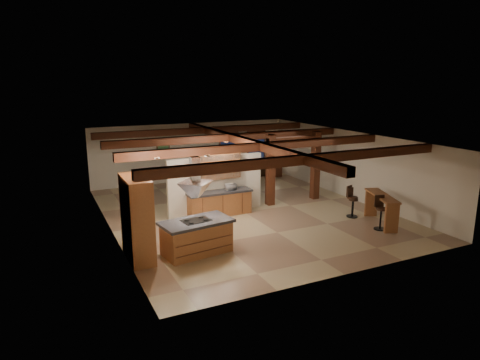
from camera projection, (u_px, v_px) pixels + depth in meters
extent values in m
plane|color=tan|center=(245.00, 212.00, 16.55)|extent=(12.00, 12.00, 0.00)
plane|color=beige|center=(192.00, 152.00, 21.48)|extent=(10.00, 0.00, 10.00)
plane|color=beige|center=(348.00, 222.00, 10.95)|extent=(10.00, 0.00, 10.00)
plane|color=beige|center=(109.00, 190.00, 14.12)|extent=(0.00, 12.00, 12.00)
plane|color=beige|center=(349.00, 165.00, 18.32)|extent=(0.00, 12.00, 12.00)
plane|color=#392512|center=(245.00, 138.00, 15.88)|extent=(12.00, 12.00, 0.00)
cube|color=#422710|center=(306.00, 159.00, 12.41)|extent=(10.00, 0.25, 0.28)
cube|color=#422710|center=(262.00, 146.00, 14.77)|extent=(10.00, 0.25, 0.28)
cube|color=#422710|center=(231.00, 137.00, 17.06)|extent=(10.00, 0.25, 0.28)
cube|color=#422710|center=(206.00, 130.00, 19.43)|extent=(10.00, 0.25, 0.28)
cube|color=#422710|center=(245.00, 142.00, 15.92)|extent=(0.28, 12.00, 0.28)
cube|color=#422710|center=(270.00, 170.00, 17.25)|extent=(0.30, 0.30, 2.90)
cube|color=#422710|center=(315.00, 165.00, 18.17)|extent=(0.30, 0.30, 2.90)
cube|color=#422710|center=(294.00, 140.00, 17.44)|extent=(2.50, 0.28, 0.28)
cube|color=beige|center=(216.00, 185.00, 16.32)|extent=(3.80, 0.18, 2.20)
cube|color=#9A5B31|center=(137.00, 219.00, 12.03)|extent=(0.64, 1.60, 2.40)
cube|color=silver|center=(148.00, 219.00, 12.17)|extent=(0.06, 0.62, 0.95)
cube|color=black|center=(149.00, 212.00, 12.14)|extent=(0.01, 0.50, 0.28)
cube|color=#9A5B31|center=(220.00, 204.00, 16.13)|extent=(2.40, 0.60, 0.86)
cube|color=black|center=(220.00, 192.00, 16.02)|extent=(2.50, 0.66, 0.08)
cube|color=#9A5B31|center=(217.00, 166.00, 15.99)|extent=(1.80, 0.34, 0.95)
cube|color=silver|center=(219.00, 167.00, 15.83)|extent=(1.74, 0.02, 0.90)
pyramid|color=silver|center=(196.00, 197.00, 12.29)|extent=(1.10, 1.10, 0.45)
cube|color=silver|center=(195.00, 170.00, 12.10)|extent=(0.26, 0.22, 0.73)
cube|color=#422710|center=(229.00, 148.00, 22.26)|extent=(1.10, 0.05, 1.70)
cube|color=black|center=(229.00, 149.00, 22.23)|extent=(0.95, 0.02, 1.55)
cube|color=#422710|center=(256.00, 146.00, 22.93)|extent=(1.10, 0.05, 1.70)
cube|color=black|center=(256.00, 147.00, 22.91)|extent=(0.95, 0.02, 1.55)
cube|color=#422710|center=(163.00, 149.00, 20.74)|extent=(0.65, 0.04, 0.85)
cube|color=#285E35|center=(163.00, 149.00, 20.72)|extent=(0.55, 0.01, 0.75)
cylinder|color=silver|center=(207.00, 156.00, 12.34)|extent=(0.16, 0.16, 0.03)
cylinder|color=silver|center=(226.00, 142.00, 15.03)|extent=(0.16, 0.16, 0.03)
cylinder|color=silver|center=(157.00, 158.00, 12.02)|extent=(0.16, 0.16, 0.03)
cube|color=#9A5B31|center=(197.00, 238.00, 12.58)|extent=(2.06, 1.24, 0.93)
cube|color=black|center=(196.00, 222.00, 12.46)|extent=(2.20, 1.39, 0.09)
cube|color=black|center=(196.00, 220.00, 12.45)|extent=(0.88, 0.65, 0.02)
imported|color=#3D170F|center=(230.00, 188.00, 19.04)|extent=(1.93, 1.44, 0.61)
imported|color=black|center=(248.00, 171.00, 22.49)|extent=(2.25, 1.16, 0.63)
imported|color=silver|center=(231.00, 187.00, 16.18)|extent=(0.42, 0.29, 0.22)
cube|color=#9A5B31|center=(382.00, 196.00, 15.00)|extent=(1.21, 2.08, 0.06)
cube|color=#9A5B31|center=(392.00, 218.00, 14.23)|extent=(0.46, 0.26, 1.02)
cube|color=#9A5B31|center=(371.00, 203.00, 16.01)|extent=(0.46, 0.26, 1.02)
cube|color=#422710|center=(277.00, 171.00, 22.64)|extent=(0.51, 0.51, 0.56)
cylinder|color=black|center=(277.00, 164.00, 22.55)|extent=(0.06, 0.06, 0.17)
cone|color=#E5B989|center=(277.00, 161.00, 22.51)|extent=(0.30, 0.30, 0.19)
cylinder|color=black|center=(381.00, 209.00, 14.50)|extent=(0.37, 0.37, 0.07)
cube|color=black|center=(379.00, 201.00, 14.61)|extent=(0.35, 0.12, 0.41)
cylinder|color=black|center=(381.00, 219.00, 14.58)|extent=(0.06, 0.06, 0.72)
cylinder|color=black|center=(380.00, 229.00, 14.66)|extent=(0.41, 0.41, 0.03)
cylinder|color=black|center=(353.00, 198.00, 15.85)|extent=(0.37, 0.37, 0.07)
cube|color=black|center=(349.00, 191.00, 15.91)|extent=(0.34, 0.17, 0.41)
cylinder|color=black|center=(352.00, 207.00, 15.94)|extent=(0.06, 0.06, 0.71)
cylinder|color=black|center=(352.00, 216.00, 16.02)|extent=(0.41, 0.41, 0.03)
cylinder|color=black|center=(353.00, 199.00, 15.82)|extent=(0.34, 0.34, 0.07)
cube|color=black|center=(350.00, 193.00, 15.89)|extent=(0.32, 0.11, 0.38)
cylinder|color=black|center=(353.00, 208.00, 15.90)|extent=(0.06, 0.06, 0.67)
cylinder|color=black|center=(352.00, 217.00, 15.97)|extent=(0.38, 0.38, 0.03)
cube|color=#422710|center=(216.00, 189.00, 18.18)|extent=(0.53, 0.53, 0.06)
cube|color=#422710|center=(215.00, 179.00, 18.30)|extent=(0.43, 0.16, 0.78)
cylinder|color=#422710|center=(212.00, 196.00, 18.04)|extent=(0.05, 0.05, 0.43)
cylinder|color=#422710|center=(220.00, 196.00, 18.10)|extent=(0.05, 0.05, 0.43)
cylinder|color=#422710|center=(211.00, 194.00, 18.37)|extent=(0.05, 0.05, 0.43)
cylinder|color=#422710|center=(219.00, 193.00, 18.44)|extent=(0.05, 0.05, 0.43)
cube|color=#422710|center=(211.00, 181.00, 19.57)|extent=(0.53, 0.53, 0.06)
cube|color=#422710|center=(212.00, 174.00, 19.27)|extent=(0.43, 0.16, 0.78)
cylinder|color=#422710|center=(215.00, 185.00, 19.82)|extent=(0.05, 0.05, 0.43)
cylinder|color=#422710|center=(207.00, 186.00, 19.76)|extent=(0.05, 0.05, 0.43)
cylinder|color=#422710|center=(216.00, 187.00, 19.49)|extent=(0.05, 0.05, 0.43)
cylinder|color=#422710|center=(208.00, 188.00, 19.42)|extent=(0.05, 0.05, 0.43)
cube|color=#422710|center=(232.00, 188.00, 18.31)|extent=(0.53, 0.53, 0.06)
cube|color=#422710|center=(232.00, 178.00, 18.43)|extent=(0.43, 0.16, 0.78)
cylinder|color=#422710|center=(229.00, 195.00, 18.17)|extent=(0.05, 0.05, 0.43)
cylinder|color=#422710|center=(237.00, 195.00, 18.24)|extent=(0.05, 0.05, 0.43)
cylinder|color=#422710|center=(228.00, 193.00, 18.51)|extent=(0.05, 0.05, 0.43)
cylinder|color=#422710|center=(236.00, 193.00, 18.57)|extent=(0.05, 0.05, 0.43)
cube|color=#422710|center=(227.00, 181.00, 19.70)|extent=(0.53, 0.53, 0.06)
cube|color=#422710|center=(228.00, 173.00, 19.40)|extent=(0.43, 0.16, 0.78)
cylinder|color=#422710|center=(230.00, 185.00, 19.96)|extent=(0.05, 0.05, 0.43)
cylinder|color=#422710|center=(223.00, 185.00, 19.89)|extent=(0.05, 0.05, 0.43)
cylinder|color=#422710|center=(231.00, 187.00, 19.62)|extent=(0.05, 0.05, 0.43)
cylinder|color=#422710|center=(224.00, 187.00, 19.56)|extent=(0.05, 0.05, 0.43)
cube|color=#422710|center=(249.00, 187.00, 18.45)|extent=(0.53, 0.53, 0.06)
cube|color=#422710|center=(248.00, 178.00, 18.57)|extent=(0.43, 0.16, 0.78)
cylinder|color=#422710|center=(246.00, 194.00, 18.30)|extent=(0.05, 0.05, 0.43)
cylinder|color=#422710|center=(254.00, 194.00, 18.37)|extent=(0.05, 0.05, 0.43)
cylinder|color=#422710|center=(244.00, 192.00, 18.64)|extent=(0.05, 0.05, 0.43)
cylinder|color=#422710|center=(252.00, 192.00, 18.71)|extent=(0.05, 0.05, 0.43)
cube|color=#422710|center=(242.00, 180.00, 19.83)|extent=(0.53, 0.53, 0.06)
cube|color=#422710|center=(243.00, 173.00, 19.54)|extent=(0.43, 0.16, 0.78)
cylinder|color=#422710|center=(245.00, 184.00, 20.09)|extent=(0.05, 0.05, 0.43)
cylinder|color=#422710|center=(238.00, 184.00, 20.03)|extent=(0.05, 0.05, 0.43)
cylinder|color=#422710|center=(247.00, 186.00, 19.75)|extent=(0.05, 0.05, 0.43)
cylinder|color=#422710|center=(239.00, 186.00, 19.69)|extent=(0.05, 0.05, 0.43)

